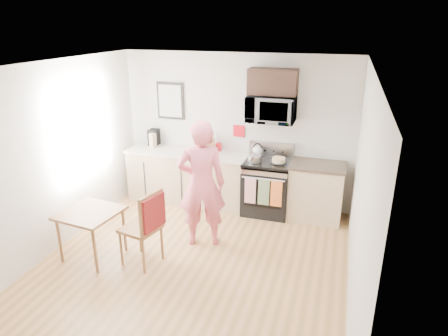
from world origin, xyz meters
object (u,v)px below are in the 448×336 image
(person, at_px, (202,184))
(range, at_px, (267,188))
(chair, at_px, (149,219))
(cake, at_px, (279,160))
(dining_table, at_px, (90,217))
(microwave, at_px, (271,109))

(person, bearing_deg, range, -139.28)
(chair, height_order, cake, chair)
(person, height_order, chair, person)
(person, relative_size, chair, 1.75)
(range, relative_size, person, 0.63)
(dining_table, bearing_deg, cake, 42.32)
(range, height_order, microwave, microwave)
(range, distance_m, chair, 2.33)
(chair, xyz_separation_m, cake, (1.33, 1.97, 0.28))
(range, distance_m, person, 1.52)
(dining_table, bearing_deg, person, 30.63)
(cake, bearing_deg, microwave, 140.18)
(person, xyz_separation_m, cake, (0.87, 1.21, 0.04))
(cake, bearing_deg, range, 165.48)
(person, bearing_deg, dining_table, 10.13)
(person, bearing_deg, chair, 38.43)
(microwave, xyz_separation_m, person, (-0.69, -1.37, -0.83))
(chair, relative_size, cake, 4.09)
(person, height_order, cake, person)
(range, distance_m, cake, 0.56)
(range, relative_size, microwave, 1.53)
(range, relative_size, dining_table, 1.60)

